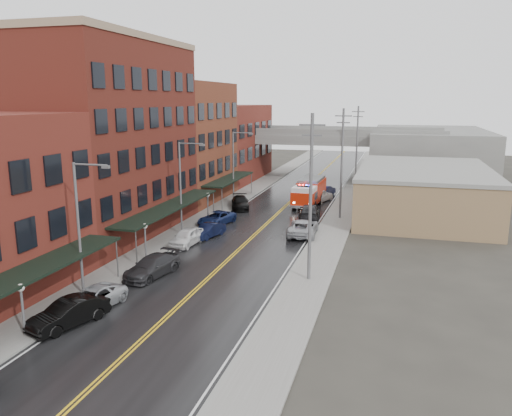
# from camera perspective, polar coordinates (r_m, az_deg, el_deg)

# --- Properties ---
(ground) EXTENTS (220.00, 220.00, 0.00)m
(ground) POSITION_cam_1_polar(r_m,az_deg,el_deg) (26.34, -16.60, -17.56)
(ground) COLOR #2D2B26
(ground) RESTS_ON ground
(road) EXTENTS (11.00, 160.00, 0.02)m
(road) POSITION_cam_1_polar(r_m,az_deg,el_deg) (52.32, 1.07, -1.97)
(road) COLOR black
(road) RESTS_ON ground
(sidewalk_left) EXTENTS (3.00, 160.00, 0.15)m
(sidewalk_left) POSITION_cam_1_polar(r_m,az_deg,el_deg) (54.55, -6.37, -1.38)
(sidewalk_left) COLOR slate
(sidewalk_left) RESTS_ON ground
(sidewalk_right) EXTENTS (3.00, 160.00, 0.15)m
(sidewalk_right) POSITION_cam_1_polar(r_m,az_deg,el_deg) (51.00, 9.03, -2.42)
(sidewalk_right) COLOR slate
(sidewalk_right) RESTS_ON ground
(curb_left) EXTENTS (0.30, 160.00, 0.15)m
(curb_left) POSITION_cam_1_polar(r_m,az_deg,el_deg) (53.96, -4.75, -1.49)
(curb_left) COLOR gray
(curb_left) RESTS_ON ground
(curb_right) EXTENTS (0.30, 160.00, 0.15)m
(curb_right) POSITION_cam_1_polar(r_m,az_deg,el_deg) (51.21, 7.20, -2.30)
(curb_right) COLOR gray
(curb_right) RESTS_ON ground
(brick_building_b) EXTENTS (9.00, 20.00, 18.00)m
(brick_building_b) POSITION_cam_1_polar(r_m,az_deg,el_deg) (49.67, -16.18, 7.32)
(brick_building_b) COLOR #581C17
(brick_building_b) RESTS_ON ground
(brick_building_c) EXTENTS (9.00, 15.00, 15.00)m
(brick_building_c) POSITION_cam_1_polar(r_m,az_deg,el_deg) (65.26, -7.97, 7.43)
(brick_building_c) COLOR brown
(brick_building_c) RESTS_ON ground
(brick_building_far) EXTENTS (9.00, 20.00, 12.00)m
(brick_building_far) POSITION_cam_1_polar(r_m,az_deg,el_deg) (81.66, -2.99, 7.43)
(brick_building_far) COLOR maroon
(brick_building_far) RESTS_ON ground
(tan_building) EXTENTS (14.00, 22.00, 5.00)m
(tan_building) POSITION_cam_1_polar(r_m,az_deg,el_deg) (60.05, 18.54, 1.68)
(tan_building) COLOR #916F4E
(tan_building) RESTS_ON ground
(right_far_block) EXTENTS (18.00, 30.00, 8.00)m
(right_far_block) POSITION_cam_1_polar(r_m,az_deg,el_deg) (89.65, 19.09, 5.92)
(right_far_block) COLOR slate
(right_far_block) RESTS_ON ground
(awning_0) EXTENTS (2.60, 16.00, 3.09)m
(awning_0) POSITION_cam_1_polar(r_m,az_deg,el_deg) (32.29, -24.50, -6.71)
(awning_0) COLOR black
(awning_0) RESTS_ON ground
(awning_1) EXTENTS (2.60, 18.00, 3.09)m
(awning_1) POSITION_cam_1_polar(r_m,az_deg,el_deg) (47.75, -9.81, 0.14)
(awning_1) COLOR black
(awning_1) RESTS_ON ground
(awning_2) EXTENTS (2.60, 13.00, 3.09)m
(awning_2) POSITION_cam_1_polar(r_m,az_deg,el_deg) (63.70, -3.05, 3.33)
(awning_2) COLOR black
(awning_2) RESTS_ON ground
(globe_lamp_0) EXTENTS (0.44, 0.44, 3.12)m
(globe_lamp_0) POSITION_cam_1_polar(r_m,az_deg,el_deg) (30.41, -25.22, -9.28)
(globe_lamp_0) COLOR #59595B
(globe_lamp_0) RESTS_ON ground
(globe_lamp_1) EXTENTS (0.44, 0.44, 3.12)m
(globe_lamp_1) POSITION_cam_1_polar(r_m,az_deg,el_deg) (41.36, -12.57, -2.83)
(globe_lamp_1) COLOR #59595B
(globe_lamp_1) RESTS_ON ground
(globe_lamp_2) EXTENTS (0.44, 0.44, 3.12)m
(globe_lamp_2) POSITION_cam_1_polar(r_m,az_deg,el_deg) (53.74, -5.54, 0.88)
(globe_lamp_2) COLOR #59595B
(globe_lamp_2) RESTS_ON ground
(street_lamp_0) EXTENTS (2.64, 0.22, 9.00)m
(street_lamp_0) POSITION_cam_1_polar(r_m,az_deg,el_deg) (34.16, -19.33, -1.45)
(street_lamp_0) COLOR #59595B
(street_lamp_0) RESTS_ON ground
(street_lamp_1) EXTENTS (2.64, 0.22, 9.00)m
(street_lamp_1) POSITION_cam_1_polar(r_m,az_deg,el_deg) (47.84, -8.37, 2.89)
(street_lamp_1) COLOR #59595B
(street_lamp_1) RESTS_ON ground
(street_lamp_2) EXTENTS (2.64, 0.22, 9.00)m
(street_lamp_2) POSITION_cam_1_polar(r_m,az_deg,el_deg) (62.63, -2.40, 5.21)
(street_lamp_2) COLOR #59595B
(street_lamp_2) RESTS_ON ground
(utility_pole_0) EXTENTS (1.80, 0.24, 12.00)m
(utility_pole_0) POSITION_cam_1_polar(r_m,az_deg,el_deg) (35.14, 6.26, 1.42)
(utility_pole_0) COLOR #59595B
(utility_pole_0) RESTS_ON ground
(utility_pole_1) EXTENTS (1.80, 0.24, 12.00)m
(utility_pole_1) POSITION_cam_1_polar(r_m,az_deg,el_deg) (54.75, 9.78, 5.20)
(utility_pole_1) COLOR #59595B
(utility_pole_1) RESTS_ON ground
(utility_pole_2) EXTENTS (1.80, 0.24, 12.00)m
(utility_pole_2) POSITION_cam_1_polar(r_m,az_deg,el_deg) (74.56, 11.45, 6.98)
(utility_pole_2) COLOR #59595B
(utility_pole_2) RESTS_ON ground
(overpass) EXTENTS (40.00, 10.00, 7.50)m
(overpass) POSITION_cam_1_polar(r_m,az_deg,el_deg) (82.36, 6.79, 7.39)
(overpass) COLOR slate
(overpass) RESTS_ON ground
(fire_truck) EXTENTS (3.74, 8.87, 3.21)m
(fire_truck) POSITION_cam_1_polar(r_m,az_deg,el_deg) (62.49, 6.11, 1.94)
(fire_truck) COLOR red
(fire_truck) RESTS_ON ground
(parked_car_left_1) EXTENTS (3.14, 5.04, 1.57)m
(parked_car_left_1) POSITION_cam_1_polar(r_m,az_deg,el_deg) (31.43, -20.61, -11.19)
(parked_car_left_1) COLOR black
(parked_car_left_1) RESTS_ON ground
(parked_car_left_2) EXTENTS (2.93, 5.15, 1.35)m
(parked_car_left_2) POSITION_cam_1_polar(r_m,az_deg,el_deg) (33.29, -18.27, -9.88)
(parked_car_left_2) COLOR #9EA1A6
(parked_car_left_2) RESTS_ON ground
(parked_car_left_3) EXTENTS (3.03, 5.52, 1.52)m
(parked_car_left_3) POSITION_cam_1_polar(r_m,az_deg,el_deg) (38.09, -11.80, -6.55)
(parked_car_left_3) COLOR #28282B
(parked_car_left_3) RESTS_ON ground
(parked_car_left_4) EXTENTS (2.10, 4.61, 1.54)m
(parked_car_left_4) POSITION_cam_1_polar(r_m,az_deg,el_deg) (45.50, -7.95, -3.28)
(parked_car_left_4) COLOR white
(parked_car_left_4) RESTS_ON ground
(parked_car_left_5) EXTENTS (2.40, 4.27, 1.33)m
(parked_car_left_5) POSITION_cam_1_polar(r_m,az_deg,el_deg) (47.83, -5.46, -2.58)
(parked_car_left_5) COLOR black
(parked_car_left_5) RESTS_ON ground
(parked_car_left_6) EXTENTS (3.38, 5.34, 1.37)m
(parked_car_left_6) POSITION_cam_1_polar(r_m,az_deg,el_deg) (52.59, -4.52, -1.17)
(parked_car_left_6) COLOR #15214F
(parked_car_left_6) RESTS_ON ground
(parked_car_left_7) EXTENTS (3.58, 5.45, 1.47)m
(parked_car_left_7) POSITION_cam_1_polar(r_m,az_deg,el_deg) (60.15, -1.82, 0.62)
(parked_car_left_7) COLOR black
(parked_car_left_7) RESTS_ON ground
(parked_car_right_0) EXTENTS (2.93, 5.81, 1.58)m
(parked_car_right_0) POSITION_cam_1_polar(r_m,az_deg,el_deg) (48.46, 5.40, -2.23)
(parked_car_right_0) COLOR #A0A3A8
(parked_car_right_0) RESTS_ON ground
(parked_car_right_1) EXTENTS (2.86, 5.72, 1.60)m
(parked_car_right_1) POSITION_cam_1_polar(r_m,az_deg,el_deg) (55.33, 6.15, -0.41)
(parked_car_right_1) COLOR black
(parked_car_right_1) RESTS_ON ground
(parked_car_right_2) EXTENTS (3.32, 5.21, 1.65)m
(parked_car_right_2) POSITION_cam_1_polar(r_m,az_deg,el_deg) (64.77, 7.29, 1.45)
(parked_car_right_2) COLOR white
(parked_car_right_2) RESTS_ON ground
(parked_car_right_3) EXTENTS (2.46, 4.73, 1.48)m
(parked_car_right_3) POSITION_cam_1_polar(r_m,az_deg,el_deg) (68.56, 7.90, 1.96)
(parked_car_right_3) COLOR #0E1134
(parked_car_right_3) RESTS_ON ground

